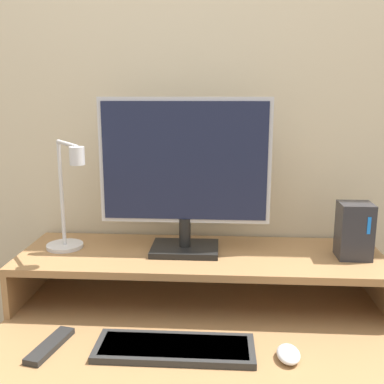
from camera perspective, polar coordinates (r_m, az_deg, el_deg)
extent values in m
cube|color=beige|center=(1.53, 1.54, 8.71)|extent=(6.00, 0.05, 2.50)
cube|color=olive|center=(1.34, 0.81, -16.73)|extent=(1.12, 0.64, 0.03)
cube|color=olive|center=(1.56, -19.86, -9.86)|extent=(0.02, 0.35, 0.13)
cube|color=olive|center=(1.52, 22.75, -10.71)|extent=(0.02, 0.35, 0.13)
cube|color=olive|center=(1.41, 1.13, -8.14)|extent=(1.12, 0.35, 0.02)
cube|color=black|center=(1.42, -0.90, -7.21)|extent=(0.21, 0.15, 0.02)
cylinder|color=black|center=(1.40, -0.91, -5.12)|extent=(0.04, 0.04, 0.09)
cube|color=#B7B7BC|center=(1.35, -0.93, 3.95)|extent=(0.52, 0.02, 0.38)
cube|color=#191E38|center=(1.34, -0.97, 3.88)|extent=(0.49, 0.01, 0.35)
cylinder|color=silver|center=(1.51, -15.83, -6.58)|extent=(0.12, 0.12, 0.01)
cylinder|color=silver|center=(1.46, -16.22, -0.24)|extent=(0.01, 0.01, 0.33)
cylinder|color=silver|center=(1.35, -15.61, 5.90)|extent=(0.11, 0.14, 0.01)
cylinder|color=silver|center=(1.28, -14.40, 4.47)|extent=(0.04, 0.04, 0.05)
cube|color=#28282D|center=(1.43, 19.91, -4.63)|extent=(0.10, 0.09, 0.17)
cube|color=#1972F2|center=(1.38, 21.57, -3.99)|extent=(0.01, 0.00, 0.05)
cube|color=#282828|center=(1.20, -2.23, -19.22)|extent=(0.40, 0.14, 0.02)
cube|color=black|center=(1.20, -2.23, -19.00)|extent=(0.37, 0.11, 0.01)
ellipsoid|color=silver|center=(1.19, 12.14, -19.48)|extent=(0.06, 0.08, 0.03)
cube|color=black|center=(1.26, -17.57, -18.10)|extent=(0.08, 0.17, 0.02)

